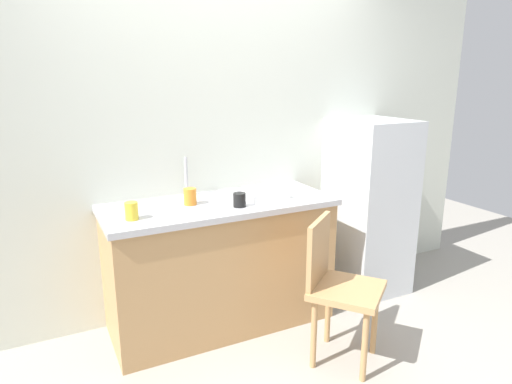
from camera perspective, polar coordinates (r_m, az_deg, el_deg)
The scene contains 11 objects.
ground_plane at distance 2.92m, azimuth 3.14°, elevation -21.31°, with size 8.00×8.00×0.00m, color #9E998E.
back_wall at distance 3.31m, azimuth -5.22°, elevation 5.72°, with size 4.80×0.10×2.41m, color silver.
cabinet_base at distance 3.17m, azimuth -4.50°, elevation -9.35°, with size 1.50×0.60×0.85m, color tan.
countertop at distance 3.02m, azimuth -4.67°, elevation -1.61°, with size 1.54×0.64×0.04m, color #B7B7BC.
faucet at distance 3.16m, azimuth -8.82°, elevation 1.95°, with size 0.02×0.02×0.27m, color #B7B7BC.
refrigerator at distance 3.73m, azimuth 14.01°, elevation -1.74°, with size 0.52×0.59×1.38m, color silver.
chair at distance 2.80m, azimuth 10.23°, elevation -11.35°, with size 0.56×0.56×0.89m.
dish_tray at distance 3.10m, azimuth 1.23°, elevation -0.24°, with size 0.28×0.20×0.05m, color white.
cup_orange at distance 2.96m, azimuth -8.33°, elevation -0.57°, with size 0.08×0.08×0.11m, color orange.
cup_black at distance 2.89m, azimuth -2.10°, elevation -0.99°, with size 0.08×0.08×0.09m, color black.
cup_yellow at distance 2.72m, azimuth -15.46°, elevation -2.32°, with size 0.08×0.08×0.11m, color yellow.
Camera 1 is at (-1.19, -2.04, 1.72)m, focal length 31.65 mm.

